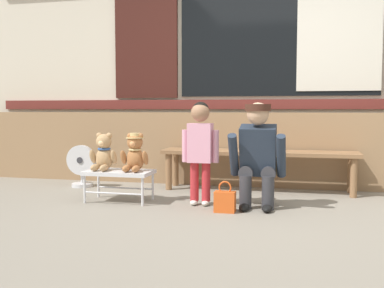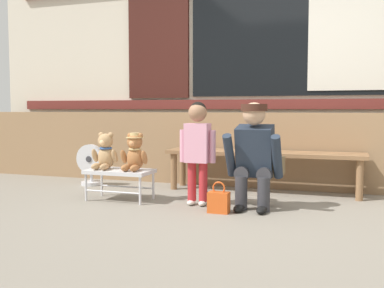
{
  "view_description": "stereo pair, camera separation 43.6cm",
  "coord_description": "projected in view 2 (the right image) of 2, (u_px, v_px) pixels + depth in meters",
  "views": [
    {
      "loc": [
        0.32,
        -3.9,
        0.89
      ],
      "look_at": [
        -0.73,
        0.44,
        0.55
      ],
      "focal_mm": 42.91,
      "sensor_mm": 36.0,
      "label": 1
    },
    {
      "loc": [
        0.74,
        -3.78,
        0.89
      ],
      "look_at": [
        -0.73,
        0.44,
        0.55
      ],
      "focal_mm": 42.91,
      "sensor_mm": 36.0,
      "label": 2
    }
  ],
  "objects": [
    {
      "name": "shop_facade",
      "position": [
        290.0,
        46.0,
        5.57
      ],
      "size": [
        8.23,
        0.26,
        3.27
      ],
      "color": "beige",
      "rests_on": "ground"
    },
    {
      "name": "handbag_on_ground",
      "position": [
        219.0,
        202.0,
        3.94
      ],
      "size": [
        0.18,
        0.11,
        0.27
      ],
      "color": "#DB561E",
      "rests_on": "ground"
    },
    {
      "name": "brick_low_wall",
      "position": [
        282.0,
        150.0,
        5.18
      ],
      "size": [
        8.06,
        0.25,
        0.85
      ],
      "primitive_type": "cube",
      "color": "#997551",
      "rests_on": "ground"
    },
    {
      "name": "ground_plane",
      "position": [
        256.0,
        215.0,
        3.87
      ],
      "size": [
        60.0,
        60.0,
        0.0
      ],
      "primitive_type": "plane",
      "color": "gray"
    },
    {
      "name": "teddy_bear_with_hat",
      "position": [
        134.0,
        153.0,
        4.42
      ],
      "size": [
        0.28,
        0.27,
        0.36
      ],
      "color": "#A86B3D",
      "rests_on": "small_display_bench"
    },
    {
      "name": "floor_fan",
      "position": [
        91.0,
        165.0,
        5.36
      ],
      "size": [
        0.34,
        0.24,
        0.48
      ],
      "color": "silver",
      "rests_on": "ground"
    },
    {
      "name": "adult_crouching",
      "position": [
        256.0,
        155.0,
        4.07
      ],
      "size": [
        0.5,
        0.49,
        0.95
      ],
      "color": "#333338",
      "rests_on": "ground"
    },
    {
      "name": "wooden_bench_long",
      "position": [
        263.0,
        158.0,
        4.89
      ],
      "size": [
        2.1,
        0.4,
        0.44
      ],
      "color": "#8E6642",
      "rests_on": "ground"
    },
    {
      "name": "child_standing",
      "position": [
        198.0,
        142.0,
        4.22
      ],
      "size": [
        0.35,
        0.18,
        0.96
      ],
      "color": "#B7282D",
      "rests_on": "ground"
    },
    {
      "name": "teddy_bear_plain",
      "position": [
        105.0,
        152.0,
        4.52
      ],
      "size": [
        0.28,
        0.26,
        0.36
      ],
      "color": "tan",
      "rests_on": "small_display_bench"
    },
    {
      "name": "small_display_bench",
      "position": [
        120.0,
        173.0,
        4.48
      ],
      "size": [
        0.64,
        0.36,
        0.3
      ],
      "color": "silver",
      "rests_on": "ground"
    }
  ]
}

